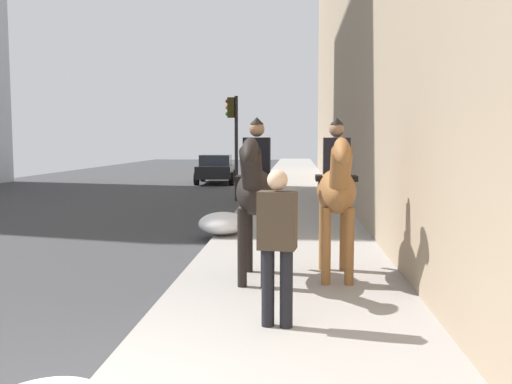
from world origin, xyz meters
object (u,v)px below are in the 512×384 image
pedestrian_greeting (277,237)px  car_near_lane (216,169)px  traffic_light_near_curb (234,131)px  mounted_horse_far (337,189)px  mounted_horse_near (256,189)px

pedestrian_greeting → car_near_lane: (21.99, 3.78, -0.36)m
pedestrian_greeting → traffic_light_near_curb: 13.97m
mounted_horse_far → car_near_lane: (19.77, 4.56, -0.70)m
pedestrian_greeting → traffic_light_near_curb: (13.76, 1.99, 1.38)m
mounted_horse_far → traffic_light_near_curb: size_ratio=0.64×
car_near_lane → mounted_horse_far: bearing=-169.7°
pedestrian_greeting → car_near_lane: 22.32m
car_near_lane → traffic_light_near_curb: 8.60m
traffic_light_near_curb → mounted_horse_far: bearing=-166.5°
car_near_lane → traffic_light_near_curb: bearing=-170.4°
mounted_horse_near → pedestrian_greeting: size_ratio=1.38×
car_near_lane → traffic_light_near_curb: size_ratio=1.13×
mounted_horse_near → traffic_light_near_curb: (11.75, 1.62, 1.04)m
mounted_horse_far → pedestrian_greeting: 2.38m
car_near_lane → mounted_horse_near: bearing=-173.0°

